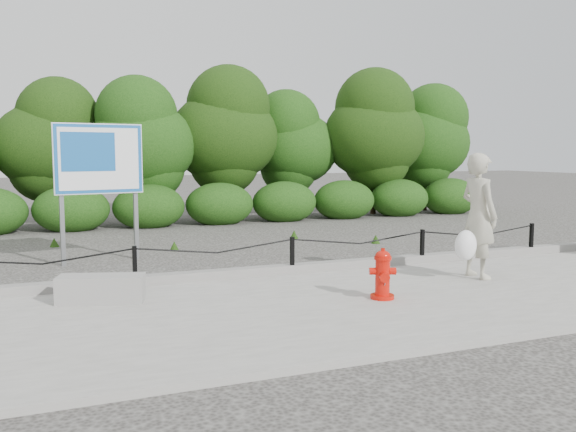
% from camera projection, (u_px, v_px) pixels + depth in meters
% --- Properties ---
extents(ground, '(90.00, 90.00, 0.00)m').
position_uv_depth(ground, '(292.00, 278.00, 9.89)').
color(ground, '#2D2B28').
rests_on(ground, ground).
extents(sidewalk, '(14.00, 4.00, 0.08)m').
position_uv_depth(sidewalk, '(350.00, 304.00, 8.05)').
color(sidewalk, gray).
rests_on(sidewalk, ground).
extents(curb, '(14.00, 0.22, 0.14)m').
position_uv_depth(curb, '(291.00, 269.00, 9.92)').
color(curb, slate).
rests_on(curb, sidewalk).
extents(chain_barrier, '(10.06, 0.06, 0.60)m').
position_uv_depth(chain_barrier, '(292.00, 251.00, 9.85)').
color(chain_barrier, black).
rests_on(chain_barrier, sidewalk).
extents(treeline, '(20.36, 3.57, 4.65)m').
position_uv_depth(treeline, '(215.00, 136.00, 18.31)').
color(treeline, black).
rests_on(treeline, ground).
extents(fire_hydrant, '(0.42, 0.42, 0.69)m').
position_uv_depth(fire_hydrant, '(383.00, 275.00, 8.16)').
color(fire_hydrant, red).
rests_on(fire_hydrant, sidewalk).
extents(pedestrian, '(0.77, 0.73, 1.95)m').
position_uv_depth(pedestrian, '(478.00, 218.00, 9.47)').
color(pedestrian, '#AAA692').
rests_on(pedestrian, sidewalk).
extents(concrete_block, '(1.17, 0.70, 0.35)m').
position_uv_depth(concrete_block, '(101.00, 289.00, 7.99)').
color(concrete_block, gray).
rests_on(concrete_block, sidewalk).
extents(advertising_sign, '(1.59, 0.35, 2.56)m').
position_uv_depth(advertising_sign, '(99.00, 165.00, 11.11)').
color(advertising_sign, slate).
rests_on(advertising_sign, ground).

